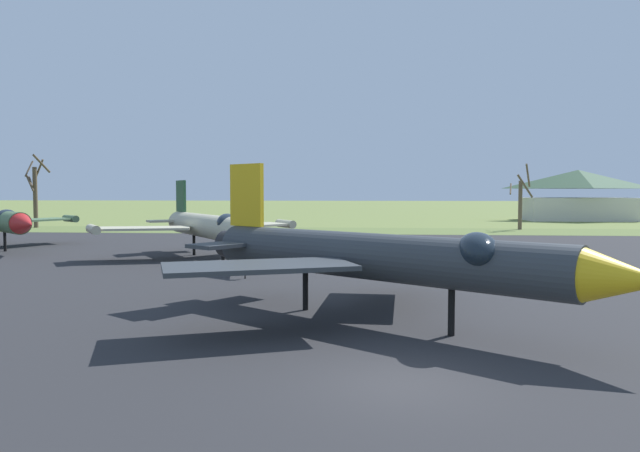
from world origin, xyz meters
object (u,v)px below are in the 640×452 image
at_px(jet_fighter_rear_center, 209,226).
at_px(info_placard_rear_center, 245,267).
at_px(visitor_building, 578,195).
at_px(jet_fighter_front_right, 381,256).

relative_size(jet_fighter_rear_center, info_placard_rear_center, 14.80).
height_order(jet_fighter_rear_center, info_placard_rear_center, jet_fighter_rear_center).
bearing_deg(info_placard_rear_center, visitor_building, 59.70).
distance_m(jet_fighter_front_right, jet_fighter_rear_center, 21.84).
bearing_deg(jet_fighter_rear_center, jet_fighter_front_right, -58.53).
distance_m(info_placard_rear_center, visitor_building, 80.94).
bearing_deg(jet_fighter_front_right, visitor_building, 67.16).
distance_m(jet_fighter_rear_center, visitor_building, 76.19).
height_order(jet_fighter_rear_center, visitor_building, visitor_building).
height_order(jet_fighter_front_right, info_placard_rear_center, jet_fighter_front_right).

